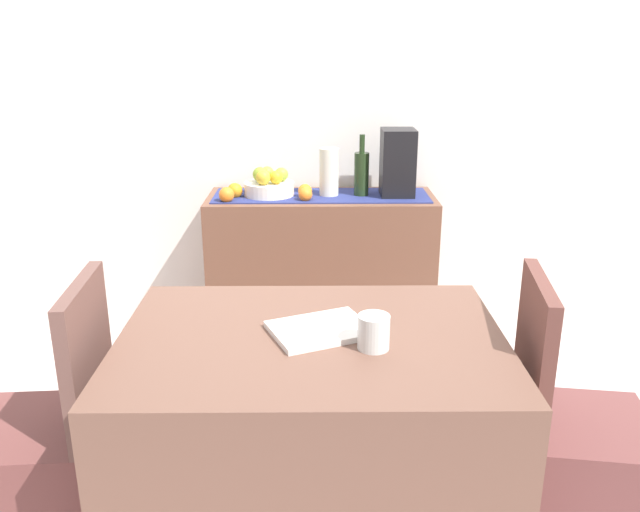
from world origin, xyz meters
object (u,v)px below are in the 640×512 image
object	(u,v)px
fruit_bowl	(269,189)
chair_near_window	(48,475)
coffee_cup	(374,332)
sideboard_console	(321,275)
open_book	(320,330)
coffee_maker	(398,163)
wine_bottle	(361,173)
chair_by_corner	(574,472)
dining_table	(312,445)
ceramic_vase	(329,172)

from	to	relation	value
fruit_bowl	chair_near_window	world-z (taller)	chair_near_window
coffee_cup	chair_near_window	distance (m)	1.13
sideboard_console	fruit_bowl	bearing A→B (deg)	180.00
sideboard_console	coffee_cup	world-z (taller)	coffee_cup
open_book	chair_near_window	xyz separation A→B (m)	(-0.85, -0.02, -0.48)
fruit_bowl	coffee_maker	bearing A→B (deg)	0.00
coffee_maker	fruit_bowl	bearing A→B (deg)	180.00
wine_bottle	sideboard_console	bearing A→B (deg)	180.00
wine_bottle	chair_by_corner	world-z (taller)	wine_bottle
sideboard_console	chair_by_corner	world-z (taller)	chair_by_corner
fruit_bowl	dining_table	distance (m)	1.51
coffee_cup	fruit_bowl	bearing A→B (deg)	104.46
fruit_bowl	chair_near_window	distance (m)	1.65
ceramic_vase	coffee_cup	xyz separation A→B (m)	(0.09, -1.49, -0.15)
ceramic_vase	dining_table	distance (m)	1.52
chair_near_window	chair_by_corner	size ratio (longest dim) A/B	1.00
open_book	wine_bottle	bearing A→B (deg)	58.40
open_book	chair_near_window	size ratio (longest dim) A/B	0.31
chair_near_window	wine_bottle	bearing A→B (deg)	53.00
dining_table	chair_by_corner	xyz separation A→B (m)	(0.82, 0.00, -0.10)
chair_near_window	chair_by_corner	world-z (taller)	same
open_book	chair_by_corner	bearing A→B (deg)	-24.48
dining_table	coffee_cup	size ratio (longest dim) A/B	11.38
coffee_cup	chair_near_window	size ratio (longest dim) A/B	0.11
chair_by_corner	coffee_maker	bearing A→B (deg)	106.24
wine_bottle	ceramic_vase	bearing A→B (deg)	180.00
fruit_bowl	chair_by_corner	bearing A→B (deg)	-53.68
fruit_bowl	ceramic_vase	world-z (taller)	ceramic_vase
dining_table	chair_near_window	distance (m)	0.83
ceramic_vase	sideboard_console	bearing A→B (deg)	180.00
chair_by_corner	sideboard_console	bearing A→B (deg)	118.99
coffee_maker	chair_near_window	bearing A→B (deg)	-131.25
wine_bottle	chair_near_window	distance (m)	1.89
ceramic_vase	dining_table	world-z (taller)	ceramic_vase
sideboard_console	ceramic_vase	xyz separation A→B (m)	(0.04, 0.00, 0.53)
sideboard_console	ceramic_vase	size ratio (longest dim) A/B	4.75
fruit_bowl	chair_by_corner	distance (m)	1.85
dining_table	chair_by_corner	bearing A→B (deg)	0.16
sideboard_console	open_book	world-z (taller)	sideboard_console
wine_bottle	dining_table	distance (m)	1.54
sideboard_console	chair_near_window	bearing A→B (deg)	-121.57
dining_table	open_book	distance (m)	0.38
sideboard_console	coffee_cup	xyz separation A→B (m)	(0.13, -1.49, 0.38)
ceramic_vase	open_book	size ratio (longest dim) A/B	0.84
coffee_maker	chair_near_window	world-z (taller)	coffee_maker
coffee_maker	chair_by_corner	size ratio (longest dim) A/B	0.36
coffee_maker	dining_table	xyz separation A→B (m)	(-0.41, -1.41, -0.62)
wine_bottle	fruit_bowl	bearing A→B (deg)	180.00
coffee_cup	chair_by_corner	distance (m)	0.84
wine_bottle	chair_by_corner	bearing A→B (deg)	-67.47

